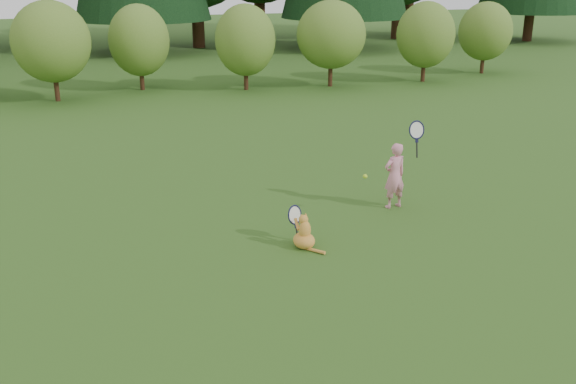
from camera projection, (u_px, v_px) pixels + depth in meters
name	position (u px, v px, depth m)	size (l,w,h in m)	color
ground	(293.00, 264.00, 8.31)	(100.00, 100.00, 0.00)	#204C15
shrub_row	(153.00, 47.00, 19.49)	(28.00, 3.00, 2.80)	#557B26
child	(395.00, 174.00, 10.12)	(0.61, 0.38, 1.59)	pink
cat	(304.00, 230.00, 8.73)	(0.40, 0.67, 0.67)	orange
tennis_ball	(365.00, 176.00, 9.80)	(0.07, 0.07, 0.07)	#A0D619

